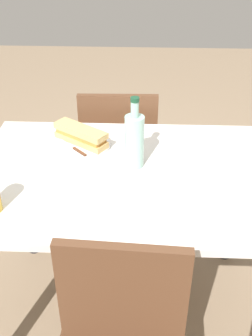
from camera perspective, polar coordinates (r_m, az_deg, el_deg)
name	(u,v)px	position (r m, az deg, el deg)	size (l,w,h in m)	color
ground_plane	(126,304)	(2.07, 0.00, -18.30)	(8.00, 8.00, 0.00)	#8C755B
dining_table	(126,198)	(1.61, 0.00, -4.14)	(1.16, 0.79, 0.76)	silver
chair_near	(119,151)	(2.19, -0.97, 2.33)	(0.41, 0.41, 0.86)	brown
plate_near	(81,144)	(1.72, -6.21, 3.36)	(0.25, 0.25, 0.01)	white
baguette_sandwich_near	(81,135)	(1.70, -6.29, 4.57)	(0.24, 0.19, 0.07)	tan
knife_near	(74,148)	(1.67, -7.26, 2.76)	(0.13, 0.14, 0.01)	silver
water_bottle	(134,140)	(1.53, 1.16, 3.91)	(0.07, 0.07, 0.28)	#99C6B7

